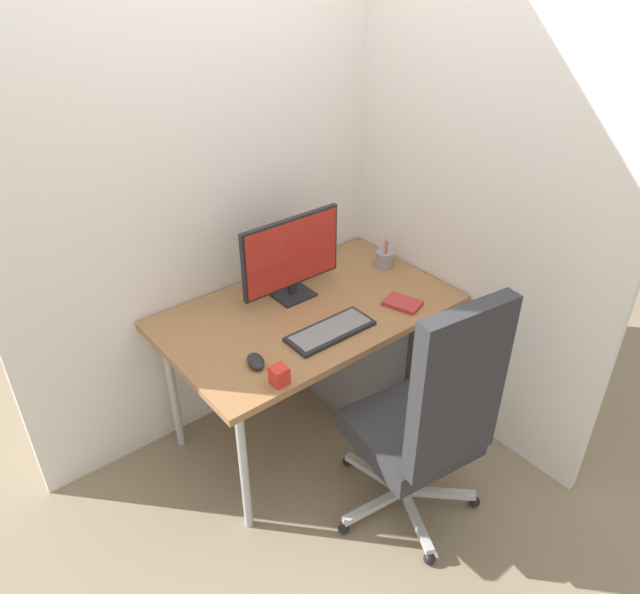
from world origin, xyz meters
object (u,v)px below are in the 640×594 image
(filing_cabinet, at_px, (353,342))
(desk_clamp_accessory, at_px, (279,375))
(mouse, at_px, (256,361))
(monitor, at_px, (292,255))
(keyboard, at_px, (330,331))
(office_chair, at_px, (429,419))
(notebook, at_px, (403,303))
(pen_holder, at_px, (384,259))

(filing_cabinet, height_order, desk_clamp_accessory, desk_clamp_accessory)
(mouse, bearing_deg, monitor, 54.52)
(keyboard, bearing_deg, office_chair, -83.53)
(keyboard, relative_size, desk_clamp_accessory, 5.30)
(mouse, height_order, notebook, mouse)
(filing_cabinet, height_order, notebook, notebook)
(office_chair, relative_size, keyboard, 2.95)
(mouse, height_order, desk_clamp_accessory, desk_clamp_accessory)
(keyboard, distance_m, notebook, 0.40)
(office_chair, bearing_deg, mouse, 128.19)
(office_chair, height_order, desk_clamp_accessory, office_chair)
(filing_cabinet, xyz_separation_m, notebook, (-0.01, -0.34, 0.42))
(monitor, height_order, keyboard, monitor)
(keyboard, relative_size, pen_holder, 2.27)
(mouse, bearing_deg, notebook, 12.70)
(office_chair, xyz_separation_m, desk_clamp_accessory, (-0.42, 0.40, 0.18))
(notebook, bearing_deg, keyboard, 156.30)
(office_chair, relative_size, filing_cabinet, 1.82)
(notebook, bearing_deg, monitor, 113.41)
(office_chair, height_order, mouse, office_chair)
(keyboard, distance_m, pen_holder, 0.66)
(keyboard, height_order, notebook, same)
(mouse, bearing_deg, desk_clamp_accessory, -69.80)
(monitor, distance_m, notebook, 0.56)
(office_chair, xyz_separation_m, keyboard, (-0.06, 0.53, 0.15))
(office_chair, height_order, filing_cabinet, office_chair)
(mouse, xyz_separation_m, notebook, (0.77, -0.06, -0.01))
(filing_cabinet, relative_size, mouse, 5.82)
(keyboard, relative_size, notebook, 2.43)
(office_chair, height_order, keyboard, office_chair)
(filing_cabinet, relative_size, pen_holder, 3.69)
(office_chair, xyz_separation_m, monitor, (-0.00, 0.88, 0.36))
(office_chair, bearing_deg, pen_holder, 56.86)
(monitor, height_order, notebook, monitor)
(keyboard, xyz_separation_m, mouse, (-0.37, 0.02, 0.01))
(filing_cabinet, distance_m, notebook, 0.53)
(keyboard, distance_m, desk_clamp_accessory, 0.39)
(notebook, height_order, desk_clamp_accessory, desk_clamp_accessory)
(filing_cabinet, height_order, mouse, mouse)
(office_chair, distance_m, filing_cabinet, 0.94)
(mouse, relative_size, pen_holder, 0.63)
(keyboard, height_order, pen_holder, pen_holder)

